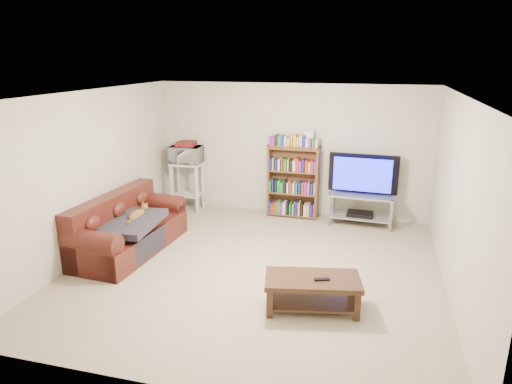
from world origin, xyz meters
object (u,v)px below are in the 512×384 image
(sofa, at_px, (126,231))
(bookshelf, at_px, (293,180))
(tv_stand, at_px, (361,204))
(coffee_table, at_px, (312,287))

(sofa, xyz_separation_m, bookshelf, (2.17, 2.16, 0.38))
(sofa, relative_size, tv_stand, 1.82)
(sofa, distance_m, coffee_table, 3.13)
(sofa, xyz_separation_m, tv_stand, (3.39, 2.05, 0.07))
(tv_stand, bearing_deg, coffee_table, -94.73)
(tv_stand, bearing_deg, sofa, -145.74)
(sofa, height_order, coffee_table, sofa)
(coffee_table, distance_m, tv_stand, 3.05)
(coffee_table, height_order, bookshelf, bookshelf)
(bookshelf, bearing_deg, tv_stand, -4.45)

